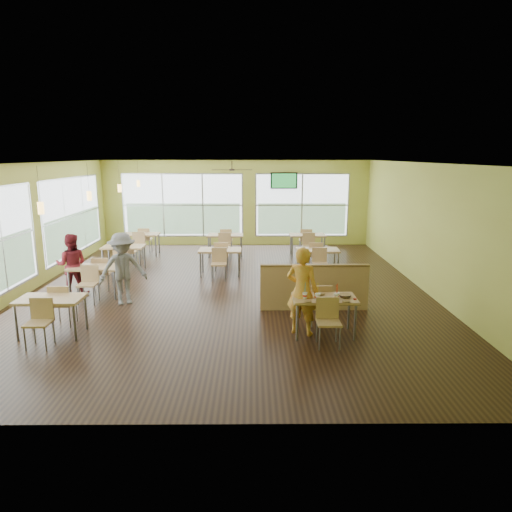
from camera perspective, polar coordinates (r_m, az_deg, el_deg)
name	(u,v)px	position (r m, az deg, el deg)	size (l,w,h in m)	color
room	(227,228)	(11.43, -3.61, 3.49)	(12.00, 12.04, 3.20)	black
window_bays	(149,217)	(14.84, -13.24, 4.79)	(9.24, 10.24, 2.38)	white
main_table	(324,303)	(8.82, 8.53, -5.86)	(1.22, 1.52, 0.87)	tan
half_wall_divider	(314,287)	(10.22, 7.28, -3.87)	(2.40, 0.14, 1.04)	tan
dining_tables	(195,252)	(13.38, -7.65, 0.52)	(6.92, 8.72, 0.87)	tan
pendant_lights	(105,192)	(12.58, -18.34, 7.63)	(0.11, 7.31, 0.86)	#2D2119
ceiling_fan	(232,170)	(14.29, -3.02, 10.74)	(1.25, 1.25, 0.29)	#2D2119
tv_backwall	(284,181)	(17.23, 3.51, 9.39)	(1.00, 0.07, 0.60)	black
man_plaid	(302,291)	(8.75, 5.79, -4.38)	(0.63, 0.41, 1.72)	orange
patron_maroon	(72,265)	(12.03, -22.05, -1.01)	(0.75, 0.58, 1.53)	maroon
patron_grey	(123,269)	(10.90, -16.31, -1.54)	(1.08, 0.62, 1.67)	slate
cup_blue	(305,295)	(8.63, 6.14, -4.90)	(0.09, 0.09, 0.34)	white
cup_yellow	(318,297)	(8.55, 7.71, -5.07)	(0.10, 0.10, 0.37)	white
cup_red_near	(336,296)	(8.65, 9.98, -5.00)	(0.09, 0.09, 0.32)	white
cup_red_far	(337,296)	(8.68, 10.11, -4.93)	(0.09, 0.09, 0.34)	white
food_basket	(345,296)	(8.85, 11.07, -4.88)	(0.24, 0.24, 0.05)	black
ketchup_cup	(355,299)	(8.75, 12.27, -5.27)	(0.06, 0.06, 0.02)	maroon
wrapper_left	(308,301)	(8.45, 6.50, -5.65)	(0.15, 0.13, 0.04)	#9B804B
wrapper_mid	(320,294)	(8.92, 8.02, -4.68)	(0.19, 0.17, 0.05)	#9B804B
wrapper_right	(346,301)	(8.56, 11.17, -5.57)	(0.15, 0.13, 0.04)	#9B804B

